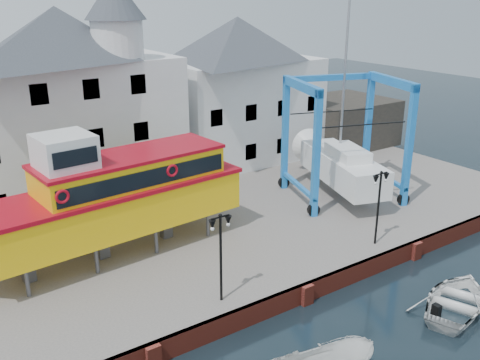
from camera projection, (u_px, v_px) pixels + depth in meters
ground at (306, 303)px, 25.51m from camera, size 140.00×140.00×0.00m
hardstanding at (191, 217)px, 33.88m from camera, size 44.00×22.00×1.00m
quay_wall at (305, 293)px, 25.42m from camera, size 44.00×0.47×1.00m
building_white_main at (67, 100)px, 34.72m from camera, size 14.00×8.30×14.00m
building_white_right at (238, 89)px, 42.84m from camera, size 12.00×8.00×11.20m
shed_dark at (342, 121)px, 47.83m from camera, size 8.00×7.00×4.00m
lamp_post_left at (221, 236)px, 22.90m from camera, size 1.12×0.32×4.20m
lamp_post_right at (380, 189)px, 28.24m from camera, size 1.12×0.32×4.20m
tour_boat at (99, 200)px, 26.75m from camera, size 15.87×4.98×6.80m
travel_lift at (337, 157)px, 36.03m from camera, size 8.39×10.28×15.09m
motorboat_b at (456, 308)px, 25.14m from camera, size 6.22×5.34×1.09m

